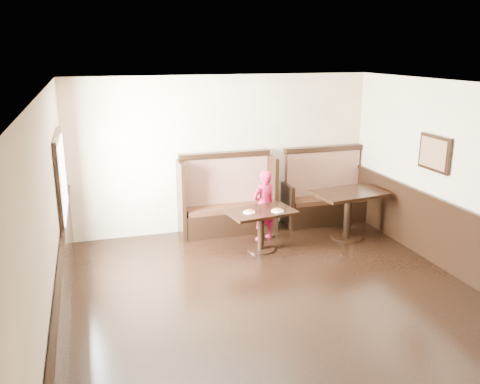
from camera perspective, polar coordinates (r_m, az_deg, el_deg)
name	(u,v)px	position (r m, az deg, el deg)	size (l,w,h in m)	color
ground	(297,318)	(6.54, 6.45, -13.89)	(7.00, 7.00, 0.00)	black
room_shell	(268,263)	(6.38, 3.15, -7.91)	(7.00, 7.00, 7.00)	beige
booth_main	(227,203)	(9.21, -1.50, -1.28)	(1.75, 0.72, 1.45)	black
booth_neighbor	(324,197)	(9.90, 9.46, -0.57)	(1.65, 0.72, 1.45)	black
table_main	(261,220)	(8.33, 2.37, -3.15)	(1.17, 0.83, 0.69)	black
table_neighbor	(348,204)	(9.05, 12.06, -1.27)	(1.31, 0.96, 0.84)	black
child	(264,205)	(8.78, 2.70, -1.49)	(0.46, 0.30, 1.25)	#A41137
pizza_plate_left	(249,212)	(8.18, 1.03, -2.22)	(0.20, 0.20, 0.04)	white
pizza_plate_right	(277,210)	(8.26, 4.23, -2.07)	(0.21, 0.21, 0.04)	white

